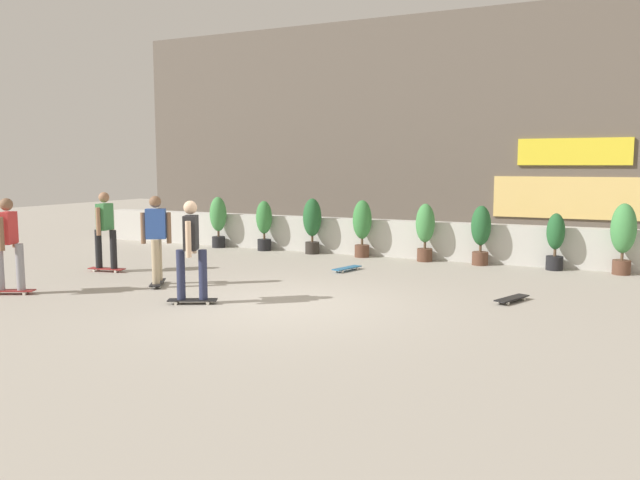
{
  "coord_description": "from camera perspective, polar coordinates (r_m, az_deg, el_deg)",
  "views": [
    {
      "loc": [
        5.0,
        -8.95,
        2.28
      ],
      "look_at": [
        0.0,
        1.5,
        0.9
      ],
      "focal_mm": 35.82,
      "sensor_mm": 36.0,
      "label": 1
    }
  ],
  "objects": [
    {
      "name": "skater_by_wall_right",
      "position": [
        10.57,
        -11.43,
        -0.62
      ],
      "size": [
        0.8,
        0.54,
        1.7
      ],
      "color": "black",
      "rests_on": "ground"
    },
    {
      "name": "skater_far_left",
      "position": [
        12.39,
        -26.08,
        -0.1
      ],
      "size": [
        0.81,
        0.53,
        1.7
      ],
      "color": "maroon",
      "rests_on": "ground"
    },
    {
      "name": "potted_plant_1",
      "position": [
        16.92,
        -5.02,
        1.54
      ],
      "size": [
        0.42,
        0.42,
        1.32
      ],
      "color": "black",
      "rests_on": "ground"
    },
    {
      "name": "skater_foreground",
      "position": [
        14.23,
        -18.65,
        1.04
      ],
      "size": [
        0.82,
        0.55,
        1.7
      ],
      "color": "maroon",
      "rests_on": "ground"
    },
    {
      "name": "skater_by_wall_left",
      "position": [
        12.29,
        -14.43,
        0.33
      ],
      "size": [
        0.59,
        0.79,
        1.7
      ],
      "color": "black",
      "rests_on": "ground"
    },
    {
      "name": "potted_plant_3",
      "position": [
        15.68,
        3.79,
        1.38
      ],
      "size": [
        0.47,
        0.47,
        1.4
      ],
      "color": "brown",
      "rests_on": "ground"
    },
    {
      "name": "building_backdrop",
      "position": [
        19.62,
        10.95,
        9.51
      ],
      "size": [
        20.0,
        2.08,
        6.5
      ],
      "color": "#60564C",
      "rests_on": "ground"
    },
    {
      "name": "potted_plant_4",
      "position": [
        15.17,
        9.38,
        1.0
      ],
      "size": [
        0.45,
        0.45,
        1.36
      ],
      "color": "brown",
      "rests_on": "ground"
    },
    {
      "name": "potted_plant_6",
      "position": [
        14.65,
        20.29,
        0.04
      ],
      "size": [
        0.38,
        0.38,
        1.23
      ],
      "color": "black",
      "rests_on": "ground"
    },
    {
      "name": "potted_plant_5",
      "position": [
        14.86,
        14.18,
        0.73
      ],
      "size": [
        0.44,
        0.44,
        1.35
      ],
      "color": "brown",
      "rests_on": "ground"
    },
    {
      "name": "planter_wall",
      "position": [
        15.87,
        7.03,
        0.13
      ],
      "size": [
        18.0,
        0.4,
        0.9
      ],
      "primitive_type": "cube",
      "color": "beige",
      "rests_on": "ground"
    },
    {
      "name": "skateboard_aside",
      "position": [
        11.11,
        16.77,
        -5.01
      ],
      "size": [
        0.48,
        0.82,
        0.08
      ],
      "color": "black",
      "rests_on": "ground"
    },
    {
      "name": "potted_plant_2",
      "position": [
        16.24,
        -0.7,
        1.61
      ],
      "size": [
        0.47,
        0.47,
        1.41
      ],
      "color": "#2D2823",
      "rests_on": "ground"
    },
    {
      "name": "ground_plane",
      "position": [
        10.5,
        -3.55,
        -5.76
      ],
      "size": [
        48.0,
        48.0,
        0.0
      ],
      "primitive_type": "plane",
      "color": "#A8A093"
    },
    {
      "name": "skateboard_near_camera",
      "position": [
        13.71,
        2.42,
        -2.52
      ],
      "size": [
        0.4,
        0.82,
        0.08
      ],
      "color": "#266699",
      "rests_on": "ground"
    },
    {
      "name": "potted_plant_0",
      "position": [
        17.69,
        -9.08,
        1.9
      ],
      "size": [
        0.46,
        0.46,
        1.39
      ],
      "color": "black",
      "rests_on": "ground"
    },
    {
      "name": "potted_plant_7",
      "position": [
        14.57,
        25.47,
        0.53
      ],
      "size": [
        0.5,
        0.5,
        1.48
      ],
      "color": "brown",
      "rests_on": "ground"
    }
  ]
}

